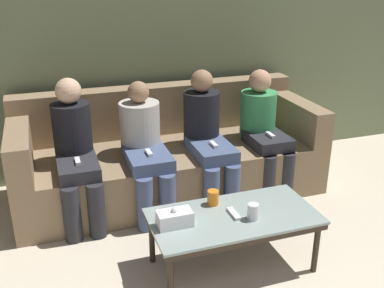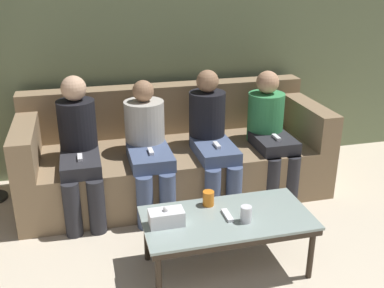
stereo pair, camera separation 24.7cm
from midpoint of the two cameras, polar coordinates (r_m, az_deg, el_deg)
name	(u,v)px [view 1 (the left image)]	position (r m, az deg, el deg)	size (l,w,h in m)	color
wall_back	(150,37)	(4.31, -7.08, 13.32)	(12.00, 0.06, 2.60)	#707F5B
couch	(168,156)	(4.05, -4.75, -1.60)	(2.64, 0.99, 0.90)	#897051
coffee_table	(233,220)	(3.00, 2.91, -9.71)	(1.10, 0.56, 0.40)	#8C9E99
cup_near_left	(253,212)	(2.92, 5.33, -8.61)	(0.07, 0.07, 0.11)	silver
cup_near_right	(213,198)	(3.07, 0.37, -6.87)	(0.08, 0.08, 0.10)	orange
tissue_box	(175,218)	(2.85, -4.73, -9.45)	(0.22, 0.12, 0.13)	white
game_remote	(234,214)	(2.97, 2.93, -8.88)	(0.04, 0.15, 0.02)	white
seated_person_left_end	(75,149)	(3.63, -16.52, -0.58)	(0.31, 0.68, 1.13)	#28282D
seated_person_mid_left	(144,144)	(3.68, -8.02, 0.01)	(0.33, 0.72, 1.06)	#47567A
seated_person_mid_right	(207,134)	(3.80, 0.03, 1.28)	(0.31, 0.71, 1.11)	#47567A
seated_person_right_end	(263,127)	(4.02, 7.30, 2.11)	(0.32, 0.64, 1.08)	#28282D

